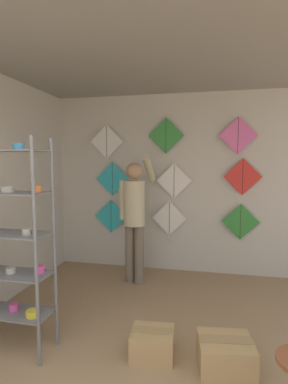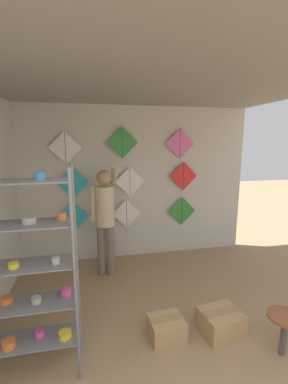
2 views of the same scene
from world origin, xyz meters
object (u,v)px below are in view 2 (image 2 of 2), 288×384
(stool, at_px, (285,323))
(cardboard_box, at_px, (221,322))
(kite_4, at_px, (130,182))
(shelf_rack, at_px, (17,272))
(kite_8, at_px, (180,144))
(kite_7, at_px, (122,143))
(shopkeeper, at_px, (105,213))
(cardboard_box_spare, at_px, (166,328))
(kite_5, at_px, (183,176))
(kite_3, at_px, (73,183))
(kite_1, at_px, (127,215))
(kite_2, at_px, (182,211))
(kite_6, at_px, (65,148))
(kite_0, at_px, (73,217))

(stool, bearing_deg, cardboard_box, 138.92)
(kite_4, bearing_deg, shelf_rack, -120.20)
(cardboard_box, xyz_separation_m, kite_8, (0.24, 2.21, 2.00))
(kite_7, bearing_deg, shopkeeper, -122.66)
(shelf_rack, xyz_separation_m, cardboard_box_spare, (1.42, 0.18, -0.93))
(kite_4, height_order, kite_5, kite_5)
(kite_3, bearing_deg, kite_8, 0.00)
(kite_5, distance_m, kite_7, 1.32)
(shelf_rack, xyz_separation_m, kite_1, (1.29, 2.33, -0.22))
(kite_2, height_order, kite_3, kite_3)
(kite_2, height_order, kite_5, kite_5)
(cardboard_box, xyz_separation_m, kite_6, (-1.79, 2.21, 1.94))
(cardboard_box, bearing_deg, kite_7, 110.61)
(shopkeeper, bearing_deg, shelf_rack, -102.29)
(stool, bearing_deg, kite_0, 130.13)
(shelf_rack, height_order, kite_7, kite_7)
(shopkeeper, height_order, cardboard_box_spare, shopkeeper)
(stool, bearing_deg, kite_1, 115.31)
(kite_1, height_order, kite_3, kite_3)
(cardboard_box, bearing_deg, cardboard_box_spare, 175.00)
(shopkeeper, relative_size, kite_5, 3.35)
(cardboard_box, distance_m, kite_4, 2.66)
(shelf_rack, xyz_separation_m, kite_6, (0.26, 2.33, 1.02))
(cardboard_box, relative_size, stool, 1.11)
(shelf_rack, xyz_separation_m, kite_4, (1.36, 2.33, 0.40))
(kite_0, bearing_deg, cardboard_box_spare, -62.91)
(shelf_rack, distance_m, cardboard_box, 2.25)
(cardboard_box_spare, height_order, kite_7, kite_7)
(stool, height_order, kite_3, kite_3)
(shopkeeper, height_order, cardboard_box, shopkeeper)
(kite_4, bearing_deg, kite_7, 180.00)
(kite_1, height_order, kite_4, kite_4)
(kite_2, bearing_deg, kite_1, -179.96)
(kite_0, distance_m, kite_8, 2.36)
(cardboard_box_spare, xyz_separation_m, kite_8, (0.88, 2.15, 2.02))
(kite_4, bearing_deg, shopkeeper, -131.28)
(kite_3, relative_size, kite_5, 1.00)
(shelf_rack, bearing_deg, kite_1, 61.07)
(kite_6, relative_size, kite_7, 1.00)
(shelf_rack, distance_m, kite_0, 2.36)
(kite_1, xyz_separation_m, kite_5, (1.09, 0.00, 0.70))
(kite_0, height_order, kite_3, kite_3)
(kite_1, bearing_deg, kite_2, 0.04)
(cardboard_box, xyz_separation_m, kite_4, (-0.70, 2.21, 1.32))
(shelf_rack, relative_size, kite_6, 3.54)
(shelf_rack, height_order, cardboard_box, shelf_rack)
(cardboard_box_spare, height_order, kite_2, kite_2)
(cardboard_box, xyz_separation_m, cardboard_box_spare, (-0.63, 0.06, -0.01))
(kite_3, distance_m, kite_5, 2.03)
(cardboard_box, relative_size, kite_2, 0.89)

